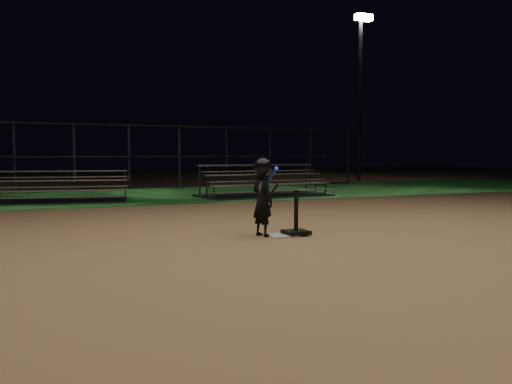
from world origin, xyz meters
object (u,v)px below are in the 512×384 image
object	(u,v)px
child_batter	(262,195)
light_pole_right	(361,83)
home_plate	(281,235)
batting_tee	(296,226)
bleacher_right	(265,190)
bleacher_left	(62,196)

from	to	relation	value
child_batter	light_pole_right	distance (m)	19.72
home_plate	light_pole_right	xyz separation A→B (m)	(12.00, 14.94, 4.93)
batting_tee	bleacher_right	size ratio (longest dim) A/B	0.17
home_plate	bleacher_left	distance (m)	8.41
bleacher_left	bleacher_right	size ratio (longest dim) A/B	0.90
batting_tee	light_pole_right	size ratio (longest dim) A/B	0.09
bleacher_right	light_pole_right	bearing A→B (deg)	35.95
batting_tee	bleacher_left	xyz separation A→B (m)	(-3.05, 7.97, 0.03)
batting_tee	bleacher_right	xyz separation A→B (m)	(2.99, 7.64, 0.06)
home_plate	bleacher_right	distance (m)	8.27
batting_tee	light_pole_right	xyz separation A→B (m)	(11.75, 14.98, 4.80)
home_plate	child_batter	size ratio (longest dim) A/B	0.35
child_batter	light_pole_right	xyz separation A→B (m)	(12.28, 14.83, 4.27)
light_pole_right	bleacher_right	bearing A→B (deg)	-140.03
bleacher_right	child_batter	bearing A→B (deg)	-119.21
batting_tee	home_plate	bearing A→B (deg)	170.52
home_plate	light_pole_right	bearing A→B (deg)	51.23
home_plate	batting_tee	distance (m)	0.29
batting_tee	bleacher_left	size ratio (longest dim) A/B	0.19
bleacher_left	light_pole_right	world-z (taller)	light_pole_right
batting_tee	bleacher_right	distance (m)	8.21
home_plate	child_batter	world-z (taller)	child_batter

